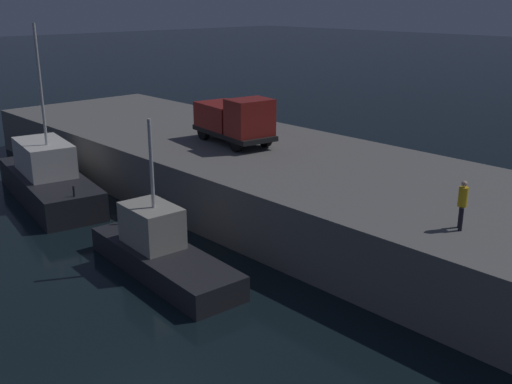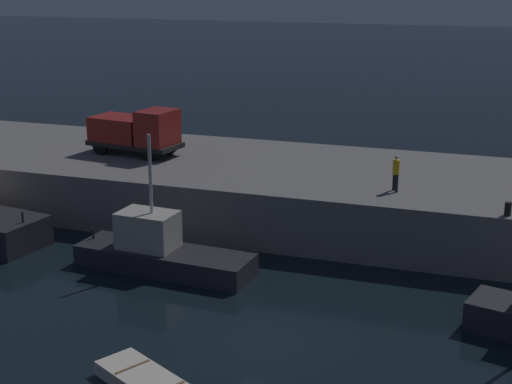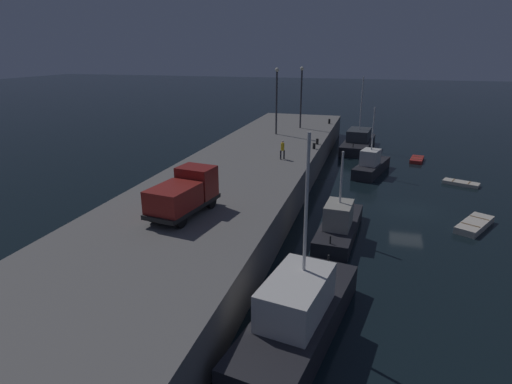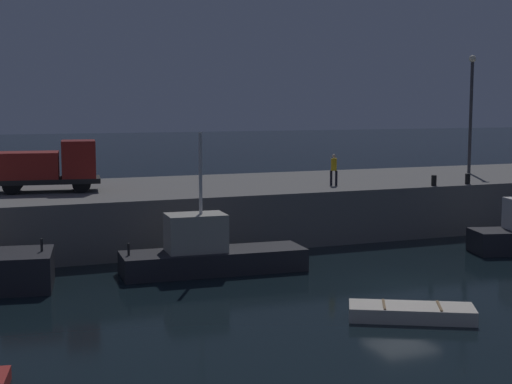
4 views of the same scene
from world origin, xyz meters
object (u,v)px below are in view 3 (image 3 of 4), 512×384
(bollard_central, at_px, (317,141))
(fishing_boat_orange, at_px, (371,165))
(lamp_post_east, at_px, (301,92))
(dinghy_red_small, at_px, (474,225))
(lamp_post_west, at_px, (277,96))
(bollard_east, at_px, (329,121))
(utility_truck, at_px, (184,193))
(fishing_trawler_red, at_px, (298,315))
(dockworker, at_px, (283,149))
(fishing_boat_white, at_px, (339,225))
(fishing_boat_blue, at_px, (358,142))
(dinghy_orange_near, at_px, (461,183))
(rowboat_blue_far, at_px, (417,160))
(bollard_west, at_px, (314,146))

(bollard_central, bearing_deg, fishing_boat_orange, -88.87)
(lamp_post_east, bearing_deg, fishing_boat_orange, -134.65)
(dinghy_red_small, xyz_separation_m, lamp_post_west, (16.24, 18.30, 6.84))
(lamp_post_east, distance_m, bollard_east, 6.57)
(utility_truck, relative_size, bollard_east, 8.80)
(lamp_post_west, relative_size, bollard_central, 12.84)
(utility_truck, relative_size, bollard_central, 9.35)
(fishing_trawler_red, xyz_separation_m, lamp_post_east, (36.29, 6.54, 5.92))
(dinghy_red_small, relative_size, dockworker, 2.54)
(fishing_trawler_red, bearing_deg, dinghy_red_small, -32.71)
(fishing_boat_white, height_order, dockworker, fishing_boat_white)
(dinghy_red_small, bearing_deg, lamp_post_west, 48.42)
(fishing_boat_blue, height_order, bollard_central, fishing_boat_blue)
(lamp_post_west, bearing_deg, utility_truck, -178.66)
(dinghy_orange_near, height_order, dockworker, dockworker)
(dinghy_orange_near, height_order, utility_truck, utility_truck)
(fishing_boat_blue, xyz_separation_m, bollard_east, (2.02, 3.98, 2.09))
(fishing_boat_blue, bearing_deg, bollard_central, 161.61)
(lamp_post_east, bearing_deg, lamp_post_west, 157.89)
(lamp_post_east, bearing_deg, rowboat_blue_far, -99.08)
(fishing_boat_white, relative_size, dinghy_red_small, 1.86)
(fishing_boat_orange, bearing_deg, fishing_trawler_red, 175.03)
(rowboat_blue_far, relative_size, utility_truck, 0.58)
(dinghy_orange_near, bearing_deg, lamp_post_west, 73.68)
(fishing_trawler_red, relative_size, dockworker, 5.93)
(fishing_trawler_red, xyz_separation_m, fishing_boat_blue, (38.44, -0.54, -0.18))
(dockworker, bearing_deg, bollard_east, -5.06)
(lamp_post_west, bearing_deg, dockworker, -163.94)
(dinghy_red_small, bearing_deg, fishing_boat_blue, 21.86)
(lamp_post_west, height_order, lamp_post_east, lamp_post_west)
(fishing_boat_orange, distance_m, bollard_east, 14.41)
(bollard_west, xyz_separation_m, bollard_central, (2.18, -0.00, 0.00))
(bollard_central, bearing_deg, utility_truck, 167.63)
(dinghy_red_small, bearing_deg, bollard_west, 52.72)
(utility_truck, height_order, dockworker, utility_truck)
(fishing_boat_blue, height_order, rowboat_blue_far, fishing_boat_blue)
(dinghy_orange_near, bearing_deg, fishing_boat_orange, 79.51)
(fishing_boat_white, xyz_separation_m, bollard_east, (29.21, 4.15, 2.21))
(dockworker, bearing_deg, fishing_trawler_red, -165.52)
(dinghy_red_small, xyz_separation_m, utility_truck, (-9.50, 17.70, 3.79))
(lamp_post_east, relative_size, bollard_east, 12.02)
(rowboat_blue_far, bearing_deg, fishing_boat_white, 163.96)
(fishing_boat_orange, xyz_separation_m, lamp_post_east, (8.83, 8.93, 6.18))
(fishing_boat_white, bearing_deg, lamp_post_east, 16.15)
(lamp_post_west, xyz_separation_m, bollard_west, (-6.36, -5.33, -4.05))
(fishing_trawler_red, height_order, dockworker, fishing_trawler_red)
(dinghy_orange_near, relative_size, dockworker, 1.97)
(bollard_west, bearing_deg, fishing_trawler_red, -172.86)
(dinghy_orange_near, relative_size, dinghy_red_small, 0.78)
(dinghy_orange_near, height_order, lamp_post_west, lamp_post_west)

